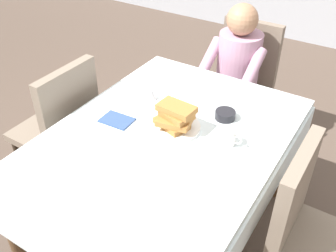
% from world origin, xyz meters
% --- Properties ---
extents(ground_plane, '(14.00, 14.00, 0.00)m').
position_xyz_m(ground_plane, '(0.00, 0.00, 0.00)').
color(ground_plane, brown).
extents(dining_table_main, '(1.12, 1.52, 0.74)m').
position_xyz_m(dining_table_main, '(0.00, 0.00, 0.65)').
color(dining_table_main, silver).
rests_on(dining_table_main, ground).
extents(chair_diner, '(0.44, 0.45, 0.93)m').
position_xyz_m(chair_diner, '(-0.06, 1.17, 0.53)').
color(chair_diner, '#7A6B5B').
rests_on(chair_diner, ground).
extents(diner_person, '(0.40, 0.43, 1.12)m').
position_xyz_m(diner_person, '(-0.06, 1.01, 0.67)').
color(diner_person, '#B2849E').
rests_on(diner_person, ground).
extents(chair_right_side, '(0.45, 0.44, 0.93)m').
position_xyz_m(chair_right_side, '(0.77, 0.00, 0.53)').
color(chair_right_side, '#7A6B5B').
rests_on(chair_right_side, ground).
extents(chair_left_side, '(0.45, 0.44, 0.93)m').
position_xyz_m(chair_left_side, '(-0.77, 0.00, 0.53)').
color(chair_left_side, '#7A6B5B').
rests_on(chair_left_side, ground).
extents(plate_breakfast, '(0.28, 0.28, 0.02)m').
position_xyz_m(plate_breakfast, '(0.00, 0.08, 0.75)').
color(plate_breakfast, white).
rests_on(plate_breakfast, dining_table_main).
extents(breakfast_stack, '(0.22, 0.17, 0.12)m').
position_xyz_m(breakfast_stack, '(0.01, 0.08, 0.82)').
color(breakfast_stack, '#A36B33').
rests_on(breakfast_stack, plate_breakfast).
extents(cup_coffee, '(0.11, 0.08, 0.08)m').
position_xyz_m(cup_coffee, '(0.29, 0.11, 0.78)').
color(cup_coffee, white).
rests_on(cup_coffee, dining_table_main).
extents(bowl_butter, '(0.11, 0.11, 0.04)m').
position_xyz_m(bowl_butter, '(0.19, 0.31, 0.76)').
color(bowl_butter, black).
rests_on(bowl_butter, dining_table_main).
extents(syrup_pitcher, '(0.08, 0.08, 0.07)m').
position_xyz_m(syrup_pitcher, '(-0.26, 0.25, 0.78)').
color(syrup_pitcher, silver).
rests_on(syrup_pitcher, dining_table_main).
extents(fork_left_of_plate, '(0.01, 0.18, 0.00)m').
position_xyz_m(fork_left_of_plate, '(-0.19, 0.06, 0.74)').
color(fork_left_of_plate, silver).
rests_on(fork_left_of_plate, dining_table_main).
extents(knife_right_of_plate, '(0.03, 0.20, 0.00)m').
position_xyz_m(knife_right_of_plate, '(0.19, 0.06, 0.74)').
color(knife_right_of_plate, silver).
rests_on(knife_right_of_plate, dining_table_main).
extents(spoon_near_edge, '(0.15, 0.02, 0.00)m').
position_xyz_m(spoon_near_edge, '(0.00, -0.22, 0.74)').
color(spoon_near_edge, silver).
rests_on(spoon_near_edge, dining_table_main).
extents(napkin_folded, '(0.18, 0.13, 0.01)m').
position_xyz_m(napkin_folded, '(-0.29, -0.02, 0.74)').
color(napkin_folded, '#334C7F').
rests_on(napkin_folded, dining_table_main).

